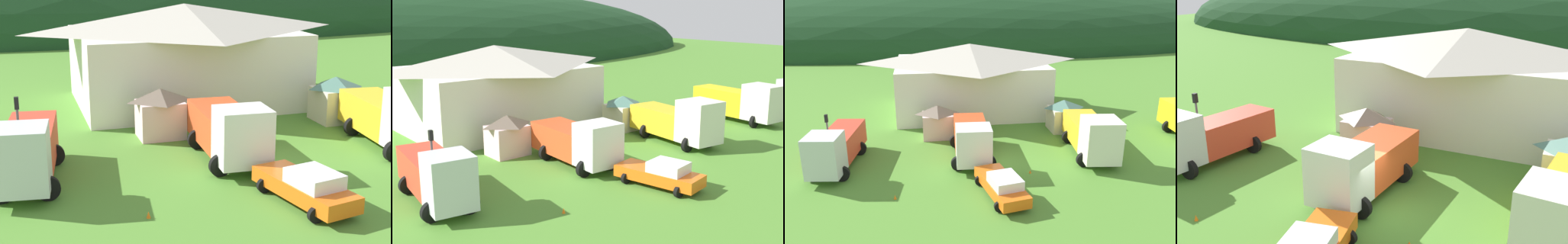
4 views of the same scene
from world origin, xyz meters
TOP-DOWN VIEW (x-y plane):
  - ground_plane at (0.00, 0.00)m, footprint 200.00×200.00m
  - depot_building at (-0.38, 14.48)m, footprint 16.55×12.30m
  - play_shed_cream at (7.46, 6.47)m, footprint 2.77×2.76m
  - play_shed_pink at (-4.25, 6.29)m, footprint 2.86×2.36m
  - tow_truck_silver at (-11.96, 0.81)m, footprint 3.65×7.84m
  - heavy_rig_white at (-1.86, 1.14)m, footprint 3.57×7.41m
  - heavy_rig_striped at (7.63, 0.36)m, footprint 3.90×8.22m
  - flatbed_truck_yellow at (17.74, 1.60)m, footprint 3.51×8.64m
  - service_pickup_orange at (-0.70, -5.22)m, footprint 2.97×5.56m
  - traffic_light_west at (-12.28, 0.45)m, footprint 0.20×0.32m
  - traffic_cone_near_pickup at (-7.49, -4.57)m, footprint 0.36×0.36m
  - traffic_cone_mid_row at (2.01, -2.14)m, footprint 0.36×0.36m

SIDE VIEW (x-z plane):
  - ground_plane at x=0.00m, z-range 0.00..0.00m
  - traffic_cone_near_pickup at x=-7.49m, z-range -0.29..0.29m
  - traffic_cone_mid_row at x=2.01m, z-range -0.23..0.23m
  - service_pickup_orange at x=-0.70m, z-range 0.00..1.66m
  - play_shed_cream at x=7.46m, z-range 0.04..2.97m
  - play_shed_pink at x=-4.25m, z-range 0.05..2.99m
  - heavy_rig_white at x=-1.86m, z-range 0.01..3.36m
  - tow_truck_silver at x=-11.96m, z-range 0.00..3.39m
  - heavy_rig_striped at x=7.63m, z-range -0.05..3.67m
  - flatbed_truck_yellow at x=17.74m, z-range 0.03..3.74m
  - traffic_light_west at x=-12.28m, z-range 0.48..4.78m
  - depot_building at x=-0.38m, z-range 0.11..7.27m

